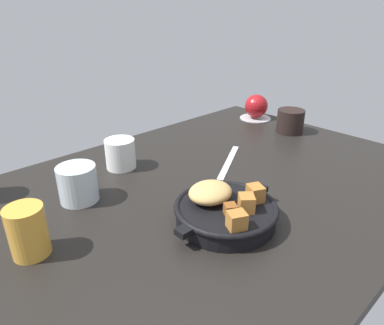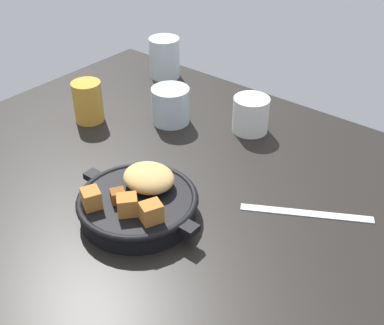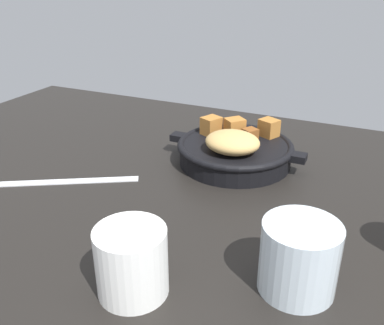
{
  "view_description": "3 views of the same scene",
  "coord_description": "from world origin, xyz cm",
  "px_view_note": "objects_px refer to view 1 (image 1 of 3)",
  "views": [
    {
      "loc": [
        -49.36,
        -48.89,
        38.98
      ],
      "look_at": [
        -1.91,
        1.06,
        7.08
      ],
      "focal_mm": 32.72,
      "sensor_mm": 36.0,
      "label": 1
    },
    {
      "loc": [
        40.49,
        -54.86,
        53.19
      ],
      "look_at": [
        -5.57,
        1.92,
        3.07
      ],
      "focal_mm": 45.76,
      "sensor_mm": 36.0,
      "label": 2
    },
    {
      "loc": [
        -26.84,
        51.86,
        31.44
      ],
      "look_at": [
        -2.32,
        -1.41,
        4.02
      ],
      "focal_mm": 39.65,
      "sensor_mm": 36.0,
      "label": 3
    }
  ],
  "objects_px": {
    "red_apple": "(256,106)",
    "juice_glass_amber": "(28,231)",
    "water_glass_short": "(78,184)",
    "cast_iron_skillet": "(225,209)",
    "butter_knife": "(229,161)",
    "coffee_mug_dark": "(290,121)",
    "white_creamer_pitcher": "(120,154)"
  },
  "relations": [
    {
      "from": "red_apple",
      "to": "juice_glass_amber",
      "type": "xyz_separation_m",
      "value": [
        -0.88,
        -0.2,
        -0.0
      ]
    },
    {
      "from": "water_glass_short",
      "to": "juice_glass_amber",
      "type": "height_order",
      "value": "juice_glass_amber"
    },
    {
      "from": "cast_iron_skillet",
      "to": "red_apple",
      "type": "xyz_separation_m",
      "value": [
        0.57,
        0.36,
        0.02
      ]
    },
    {
      "from": "red_apple",
      "to": "butter_knife",
      "type": "distance_m",
      "value": 0.4
    },
    {
      "from": "red_apple",
      "to": "juice_glass_amber",
      "type": "bearing_deg",
      "value": -167.37
    },
    {
      "from": "butter_knife",
      "to": "juice_glass_amber",
      "type": "distance_m",
      "value": 0.52
    },
    {
      "from": "water_glass_short",
      "to": "coffee_mug_dark",
      "type": "bearing_deg",
      "value": -6.02
    },
    {
      "from": "water_glass_short",
      "to": "butter_knife",
      "type": "bearing_deg",
      "value": -13.72
    },
    {
      "from": "butter_knife",
      "to": "water_glass_short",
      "type": "relative_size",
      "value": 2.67
    },
    {
      "from": "butter_knife",
      "to": "water_glass_short",
      "type": "bearing_deg",
      "value": 136.38
    },
    {
      "from": "cast_iron_skillet",
      "to": "water_glass_short",
      "type": "height_order",
      "value": "water_glass_short"
    },
    {
      "from": "butter_knife",
      "to": "white_creamer_pitcher",
      "type": "height_order",
      "value": "white_creamer_pitcher"
    },
    {
      "from": "coffee_mug_dark",
      "to": "water_glass_short",
      "type": "relative_size",
      "value": 1.05
    },
    {
      "from": "white_creamer_pitcher",
      "to": "water_glass_short",
      "type": "bearing_deg",
      "value": -153.77
    },
    {
      "from": "water_glass_short",
      "to": "cast_iron_skillet",
      "type": "bearing_deg",
      "value": -58.52
    },
    {
      "from": "cast_iron_skillet",
      "to": "coffee_mug_dark",
      "type": "xyz_separation_m",
      "value": [
        0.54,
        0.19,
        0.01
      ]
    },
    {
      "from": "cast_iron_skillet",
      "to": "juice_glass_amber",
      "type": "bearing_deg",
      "value": 152.29
    },
    {
      "from": "red_apple",
      "to": "coffee_mug_dark",
      "type": "relative_size",
      "value": 0.95
    },
    {
      "from": "red_apple",
      "to": "juice_glass_amber",
      "type": "height_order",
      "value": "juice_glass_amber"
    },
    {
      "from": "cast_iron_skillet",
      "to": "juice_glass_amber",
      "type": "xyz_separation_m",
      "value": [
        -0.31,
        0.16,
        0.02
      ]
    },
    {
      "from": "water_glass_short",
      "to": "juice_glass_amber",
      "type": "bearing_deg",
      "value": -143.08
    },
    {
      "from": "cast_iron_skillet",
      "to": "red_apple",
      "type": "height_order",
      "value": "red_apple"
    },
    {
      "from": "coffee_mug_dark",
      "to": "red_apple",
      "type": "bearing_deg",
      "value": 77.75
    },
    {
      "from": "cast_iron_skillet",
      "to": "juice_glass_amber",
      "type": "relative_size",
      "value": 2.7
    },
    {
      "from": "juice_glass_amber",
      "to": "white_creamer_pitcher",
      "type": "relative_size",
      "value": 1.19
    },
    {
      "from": "cast_iron_skillet",
      "to": "butter_knife",
      "type": "bearing_deg",
      "value": 39.17
    },
    {
      "from": "red_apple",
      "to": "water_glass_short",
      "type": "height_order",
      "value": "red_apple"
    },
    {
      "from": "coffee_mug_dark",
      "to": "white_creamer_pitcher",
      "type": "bearing_deg",
      "value": 164.6
    },
    {
      "from": "butter_knife",
      "to": "water_glass_short",
      "type": "distance_m",
      "value": 0.39
    },
    {
      "from": "juice_glass_amber",
      "to": "butter_knife",
      "type": "bearing_deg",
      "value": 1.58
    },
    {
      "from": "red_apple",
      "to": "coffee_mug_dark",
      "type": "height_order",
      "value": "red_apple"
    },
    {
      "from": "butter_knife",
      "to": "juice_glass_amber",
      "type": "height_order",
      "value": "juice_glass_amber"
    }
  ]
}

